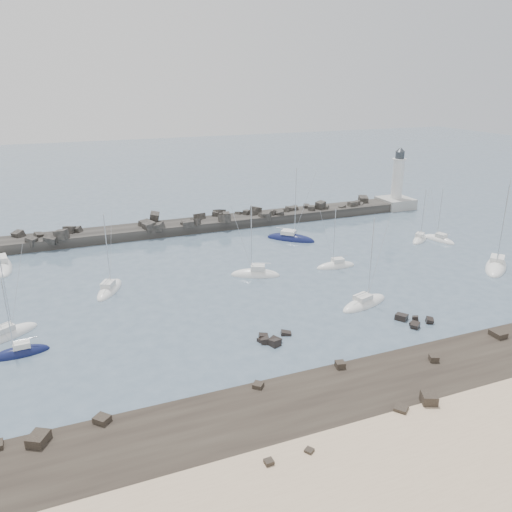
% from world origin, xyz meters
% --- Properties ---
extents(ground, '(400.00, 400.00, 0.00)m').
position_xyz_m(ground, '(0.00, 0.00, 0.00)').
color(ground, '#495E72').
rests_on(ground, ground).
extents(sand_strip, '(140.00, 14.00, 1.00)m').
position_xyz_m(sand_strip, '(0.00, -32.00, 0.00)').
color(sand_strip, beige).
rests_on(sand_strip, ground).
extents(rock_shelf, '(140.00, 12.21, 1.79)m').
position_xyz_m(rock_shelf, '(-0.23, -21.97, 0.01)').
color(rock_shelf, black).
rests_on(rock_shelf, ground).
extents(rock_cluster_near, '(4.67, 3.30, 1.44)m').
position_xyz_m(rock_cluster_near, '(-4.63, -8.66, 0.08)').
color(rock_cluster_near, black).
rests_on(rock_cluster_near, ground).
extents(rock_cluster_far, '(4.26, 4.15, 1.15)m').
position_xyz_m(rock_cluster_far, '(13.18, -10.77, 0.20)').
color(rock_cluster_far, black).
rests_on(rock_cluster_far, ground).
extents(breakwater, '(115.00, 7.89, 5.26)m').
position_xyz_m(breakwater, '(-7.73, 37.99, 0.35)').
color(breakwater, '#292725').
rests_on(breakwater, ground).
extents(lighthouse, '(7.00, 7.00, 14.60)m').
position_xyz_m(lighthouse, '(47.00, 38.00, 3.09)').
color(lighthouse, '#9C9C97').
rests_on(lighthouse, ground).
extents(sailboat_0, '(7.30, 5.75, 11.51)m').
position_xyz_m(sailboat_0, '(-32.74, 3.86, 0.13)').
color(sailboat_0, white).
rests_on(sailboat_0, ground).
extents(sailboat_1, '(5.08, 11.35, 17.19)m').
position_xyz_m(sailboat_1, '(-35.36, 29.33, 0.15)').
color(sailboat_1, white).
rests_on(sailboat_1, ground).
extents(sailboat_2, '(6.26, 2.38, 9.91)m').
position_xyz_m(sailboat_2, '(-31.30, -1.08, 0.14)').
color(sailboat_2, '#101643').
rests_on(sailboat_2, ground).
extents(sailboat_3, '(5.49, 7.76, 12.00)m').
position_xyz_m(sailboat_3, '(-20.24, 13.07, 0.14)').
color(sailboat_3, white).
rests_on(sailboat_3, ground).
extents(sailboat_4, '(7.79, 5.28, 12.14)m').
position_xyz_m(sailboat_4, '(1.11, 10.71, 0.16)').
color(sailboat_4, white).
rests_on(sailboat_4, ground).
extents(sailboat_5, '(8.48, 4.78, 12.77)m').
position_xyz_m(sailboat_5, '(10.73, -4.26, 0.13)').
color(sailboat_5, white).
rests_on(sailboat_5, ground).
extents(sailboat_6, '(8.63, 8.33, 14.48)m').
position_xyz_m(sailboat_6, '(13.90, 25.03, 0.14)').
color(sailboat_6, '#101643').
rests_on(sailboat_6, ground).
extents(sailboat_7, '(6.65, 2.59, 10.47)m').
position_xyz_m(sailboat_7, '(14.36, 9.34, 0.14)').
color(sailboat_7, white).
rests_on(sailboat_7, ground).
extents(sailboat_8, '(3.38, 6.80, 10.45)m').
position_xyz_m(sailboat_8, '(39.26, 14.23, 0.13)').
color(sailboat_8, white).
rests_on(sailboat_8, ground).
extents(sailboat_9, '(9.51, 8.58, 15.47)m').
position_xyz_m(sailboat_9, '(37.81, -0.43, 0.15)').
color(sailboat_9, white).
rests_on(sailboat_9, ground).
extents(sailboat_10, '(6.34, 5.39, 10.35)m').
position_xyz_m(sailboat_10, '(36.03, 15.75, 0.14)').
color(sailboat_10, white).
rests_on(sailboat_10, ground).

